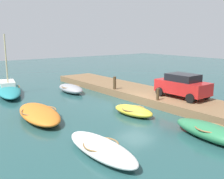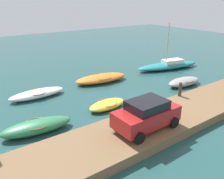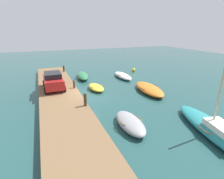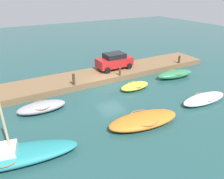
{
  "view_description": "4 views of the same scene",
  "coord_description": "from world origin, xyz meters",
  "px_view_note": "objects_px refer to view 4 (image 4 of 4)",
  "views": [
    {
      "loc": [
        -13.52,
        12.43,
        4.91
      ],
      "look_at": [
        0.72,
        1.57,
        1.26
      ],
      "focal_mm": 42.2,
      "sensor_mm": 36.0,
      "label": 1
    },
    {
      "loc": [
        -10.26,
        -11.05,
        7.49
      ],
      "look_at": [
        -1.22,
        1.6,
        1.39
      ],
      "focal_mm": 37.59,
      "sensor_mm": 36.0,
      "label": 2
    },
    {
      "loc": [
        16.24,
        -3.61,
        6.44
      ],
      "look_at": [
        0.87,
        2.57,
        0.72
      ],
      "focal_mm": 28.36,
      "sensor_mm": 36.0,
      "label": 3
    },
    {
      "loc": [
        9.14,
        16.54,
        8.49
      ],
      "look_at": [
        1.4,
        2.73,
        1.06
      ],
      "focal_mm": 34.76,
      "sensor_mm": 36.0,
      "label": 4
    }
  ],
  "objects_px": {
    "motorboat_orange": "(144,120)",
    "rowboat_green": "(175,74)",
    "rowboat_grey": "(42,107)",
    "mooring_post_west": "(179,59)",
    "dinghy_yellow": "(135,86)",
    "parked_car": "(114,61)",
    "mooring_post_mid_east": "(74,79)",
    "rowboat_white": "(204,99)",
    "mooring_post_mid_west": "(120,71)",
    "sailboat_teal": "(4,157)"
  },
  "relations": [
    {
      "from": "motorboat_orange",
      "to": "rowboat_grey",
      "type": "distance_m",
      "value": 7.68
    },
    {
      "from": "motorboat_orange",
      "to": "mooring_post_west",
      "type": "xyz_separation_m",
      "value": [
        -10.65,
        -7.46,
        0.65
      ]
    },
    {
      "from": "mooring_post_west",
      "to": "parked_car",
      "type": "distance_m",
      "value": 7.8
    },
    {
      "from": "dinghy_yellow",
      "to": "rowboat_grey",
      "type": "relative_size",
      "value": 0.84
    },
    {
      "from": "dinghy_yellow",
      "to": "rowboat_green",
      "type": "relative_size",
      "value": 0.72
    },
    {
      "from": "sailboat_teal",
      "to": "mooring_post_mid_west",
      "type": "relative_size",
      "value": 9.56
    },
    {
      "from": "rowboat_grey",
      "to": "rowboat_white",
      "type": "relative_size",
      "value": 0.83
    },
    {
      "from": "mooring_post_west",
      "to": "parked_car",
      "type": "xyz_separation_m",
      "value": [
        7.53,
        -1.98,
        0.46
      ]
    },
    {
      "from": "sailboat_teal",
      "to": "mooring_post_mid_west",
      "type": "bearing_deg",
      "value": -136.75
    },
    {
      "from": "rowboat_green",
      "to": "mooring_post_mid_west",
      "type": "relative_size",
      "value": 5.19
    },
    {
      "from": "mooring_post_mid_west",
      "to": "mooring_post_mid_east",
      "type": "bearing_deg",
      "value": 0.0
    },
    {
      "from": "sailboat_teal",
      "to": "motorboat_orange",
      "type": "height_order",
      "value": "sailboat_teal"
    },
    {
      "from": "sailboat_teal",
      "to": "mooring_post_mid_west",
      "type": "height_order",
      "value": "sailboat_teal"
    },
    {
      "from": "dinghy_yellow",
      "to": "rowboat_green",
      "type": "distance_m",
      "value": 5.24
    },
    {
      "from": "rowboat_grey",
      "to": "parked_car",
      "type": "distance_m",
      "value": 9.79
    },
    {
      "from": "motorboat_orange",
      "to": "parked_car",
      "type": "bearing_deg",
      "value": -101.83
    },
    {
      "from": "sailboat_teal",
      "to": "rowboat_grey",
      "type": "height_order",
      "value": "sailboat_teal"
    },
    {
      "from": "dinghy_yellow",
      "to": "rowboat_green",
      "type": "xyz_separation_m",
      "value": [
        -5.23,
        -0.28,
        0.1
      ]
    },
    {
      "from": "parked_car",
      "to": "sailboat_teal",
      "type": "bearing_deg",
      "value": 36.08
    },
    {
      "from": "rowboat_green",
      "to": "mooring_post_mid_east",
      "type": "bearing_deg",
      "value": -5.34
    },
    {
      "from": "mooring_post_mid_west",
      "to": "mooring_post_mid_east",
      "type": "xyz_separation_m",
      "value": [
        4.82,
        0.0,
        0.11
      ]
    },
    {
      "from": "motorboat_orange",
      "to": "dinghy_yellow",
      "type": "bearing_deg",
      "value": -112.4
    },
    {
      "from": "sailboat_teal",
      "to": "rowboat_white",
      "type": "distance_m",
      "value": 14.86
    },
    {
      "from": "rowboat_grey",
      "to": "rowboat_white",
      "type": "distance_m",
      "value": 12.9
    },
    {
      "from": "dinghy_yellow",
      "to": "parked_car",
      "type": "xyz_separation_m",
      "value": [
        -0.33,
        -4.38,
        1.17
      ]
    },
    {
      "from": "mooring_post_west",
      "to": "dinghy_yellow",
      "type": "bearing_deg",
      "value": 16.95
    },
    {
      "from": "rowboat_green",
      "to": "mooring_post_west",
      "type": "relative_size",
      "value": 4.97
    },
    {
      "from": "mooring_post_west",
      "to": "rowboat_green",
      "type": "bearing_deg",
      "value": 38.74
    },
    {
      "from": "mooring_post_mid_west",
      "to": "motorboat_orange",
      "type": "bearing_deg",
      "value": 70.69
    },
    {
      "from": "rowboat_white",
      "to": "mooring_post_mid_west",
      "type": "xyz_separation_m",
      "value": [
        3.62,
        -7.29,
        0.67
      ]
    },
    {
      "from": "sailboat_teal",
      "to": "rowboat_grey",
      "type": "distance_m",
      "value": 5.4
    },
    {
      "from": "motorboat_orange",
      "to": "rowboat_green",
      "type": "xyz_separation_m",
      "value": [
        -8.02,
        -5.35,
        0.03
      ]
    },
    {
      "from": "mooring_post_mid_west",
      "to": "parked_car",
      "type": "distance_m",
      "value": 2.1
    },
    {
      "from": "sailboat_teal",
      "to": "rowboat_white",
      "type": "relative_size",
      "value": 1.79
    },
    {
      "from": "motorboat_orange",
      "to": "mooring_post_mid_east",
      "type": "distance_m",
      "value": 7.82
    },
    {
      "from": "rowboat_green",
      "to": "rowboat_grey",
      "type": "height_order",
      "value": "rowboat_green"
    },
    {
      "from": "dinghy_yellow",
      "to": "mooring_post_west",
      "type": "bearing_deg",
      "value": -167.18
    },
    {
      "from": "rowboat_white",
      "to": "mooring_post_mid_east",
      "type": "height_order",
      "value": "mooring_post_mid_east"
    },
    {
      "from": "dinghy_yellow",
      "to": "mooring_post_mid_east",
      "type": "distance_m",
      "value": 5.6
    },
    {
      "from": "motorboat_orange",
      "to": "mooring_post_mid_west",
      "type": "distance_m",
      "value": 7.93
    },
    {
      "from": "motorboat_orange",
      "to": "rowboat_grey",
      "type": "relative_size",
      "value": 1.44
    },
    {
      "from": "dinghy_yellow",
      "to": "rowboat_white",
      "type": "distance_m",
      "value": 5.99
    },
    {
      "from": "sailboat_teal",
      "to": "rowboat_grey",
      "type": "relative_size",
      "value": 2.15
    },
    {
      "from": "parked_car",
      "to": "mooring_post_mid_west",
      "type": "bearing_deg",
      "value": 75.16
    },
    {
      "from": "rowboat_grey",
      "to": "parked_car",
      "type": "bearing_deg",
      "value": -151.1
    },
    {
      "from": "rowboat_white",
      "to": "mooring_post_west",
      "type": "height_order",
      "value": "mooring_post_west"
    },
    {
      "from": "rowboat_green",
      "to": "mooring_post_mid_east",
      "type": "xyz_separation_m",
      "value": [
        10.22,
        -2.11,
        0.71
      ]
    },
    {
      "from": "rowboat_green",
      "to": "motorboat_orange",
      "type": "bearing_deg",
      "value": 40.04
    },
    {
      "from": "mooring_post_west",
      "to": "mooring_post_mid_east",
      "type": "height_order",
      "value": "mooring_post_mid_east"
    },
    {
      "from": "motorboat_orange",
      "to": "rowboat_white",
      "type": "relative_size",
      "value": 1.2
    }
  ]
}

